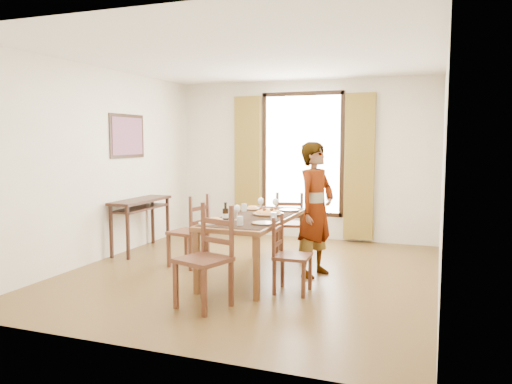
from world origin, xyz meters
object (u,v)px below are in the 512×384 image
(console_table, at_px, (141,207))
(man, at_px, (316,209))
(pasta_platter, at_px, (268,211))
(dining_table, at_px, (256,221))

(console_table, height_order, man, man)
(pasta_platter, bearing_deg, man, 14.66)
(dining_table, height_order, pasta_platter, pasta_platter)
(dining_table, height_order, man, man)
(console_table, bearing_deg, pasta_platter, -14.26)
(dining_table, distance_m, man, 0.76)
(dining_table, xyz_separation_m, man, (0.69, 0.29, 0.15))
(console_table, distance_m, pasta_platter, 2.32)
(man, bearing_deg, dining_table, 133.25)
(man, xyz_separation_m, pasta_platter, (-0.57, -0.15, -0.03))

